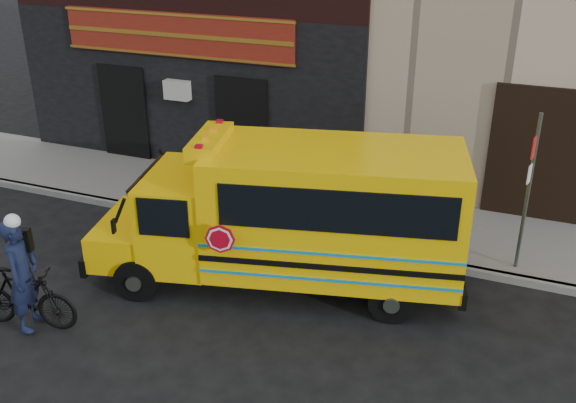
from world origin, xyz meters
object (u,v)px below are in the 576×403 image
(bicycle, at_px, (25,298))
(school_bus, at_px, (298,212))
(sign_pole, at_px, (528,190))
(cyclist, at_px, (23,277))

(bicycle, bearing_deg, school_bus, -62.59)
(school_bus, bearing_deg, sign_pole, 26.95)
(bicycle, bearing_deg, cyclist, -117.59)
(bicycle, distance_m, cyclist, 0.45)
(sign_pole, distance_m, bicycle, 9.18)
(school_bus, distance_m, sign_pole, 4.32)
(school_bus, distance_m, cyclist, 4.81)
(school_bus, bearing_deg, cyclist, -140.62)
(bicycle, xyz_separation_m, cyclist, (0.09, -0.03, 0.44))
(sign_pole, xyz_separation_m, bicycle, (-7.62, -4.96, -1.24))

